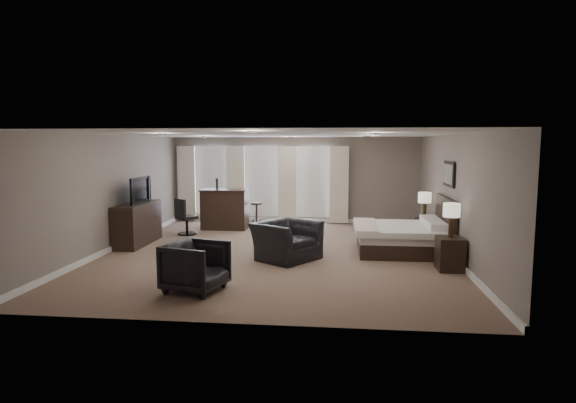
# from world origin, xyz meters

# --- Properties ---
(room) EXTENTS (7.60, 8.60, 2.64)m
(room) POSITION_xyz_m (0.00, 0.00, 1.30)
(room) COLOR brown
(room) RESTS_ON ground
(window_bay) EXTENTS (5.25, 0.20, 2.30)m
(window_bay) POSITION_xyz_m (-1.00, 4.11, 1.20)
(window_bay) COLOR silver
(window_bay) RESTS_ON room
(bed) EXTENTS (1.95, 1.86, 1.24)m
(bed) POSITION_xyz_m (2.58, 0.36, 0.62)
(bed) COLOR silver
(bed) RESTS_ON ground
(nightstand_near) EXTENTS (0.47, 0.58, 0.63)m
(nightstand_near) POSITION_xyz_m (3.47, -1.09, 0.32)
(nightstand_near) COLOR black
(nightstand_near) RESTS_ON ground
(nightstand_far) EXTENTS (0.40, 0.49, 0.54)m
(nightstand_far) POSITION_xyz_m (3.47, 1.81, 0.27)
(nightstand_far) COLOR black
(nightstand_far) RESTS_ON ground
(lamp_near) EXTENTS (0.32, 0.32, 0.65)m
(lamp_near) POSITION_xyz_m (3.47, -1.09, 0.96)
(lamp_near) COLOR beige
(lamp_near) RESTS_ON nightstand_near
(lamp_far) EXTENTS (0.32, 0.32, 0.66)m
(lamp_far) POSITION_xyz_m (3.47, 1.81, 0.87)
(lamp_far) COLOR beige
(lamp_far) RESTS_ON nightstand_far
(wall_art) EXTENTS (0.04, 0.96, 0.56)m
(wall_art) POSITION_xyz_m (3.70, 0.36, 1.75)
(wall_art) COLOR slate
(wall_art) RESTS_ON room
(dresser) EXTENTS (0.55, 1.71, 0.99)m
(dresser) POSITION_xyz_m (-3.45, 0.57, 0.50)
(dresser) COLOR black
(dresser) RESTS_ON ground
(tv) EXTENTS (0.63, 1.10, 0.14)m
(tv) POSITION_xyz_m (-3.45, 0.57, 1.06)
(tv) COLOR black
(tv) RESTS_ON dresser
(armchair_near) EXTENTS (1.35, 1.45, 1.06)m
(armchair_near) POSITION_xyz_m (0.27, -0.57, 0.53)
(armchair_near) COLOR black
(armchair_near) RESTS_ON ground
(armchair_far) EXTENTS (1.02, 1.06, 0.90)m
(armchair_far) POSITION_xyz_m (-0.96, -2.89, 0.45)
(armchair_far) COLOR black
(armchair_far) RESTS_ON ground
(bar_counter) EXTENTS (1.31, 0.68, 1.14)m
(bar_counter) POSITION_xyz_m (-1.86, 2.83, 0.57)
(bar_counter) COLOR black
(bar_counter) RESTS_ON ground
(bar_stool_left) EXTENTS (0.39, 0.39, 0.68)m
(bar_stool_left) POSITION_xyz_m (-1.80, 3.69, 0.34)
(bar_stool_left) COLOR black
(bar_stool_left) RESTS_ON ground
(bar_stool_right) EXTENTS (0.34, 0.34, 0.70)m
(bar_stool_right) POSITION_xyz_m (-1.04, 3.34, 0.35)
(bar_stool_right) COLOR black
(bar_stool_right) RESTS_ON ground
(desk_chair) EXTENTS (0.69, 0.69, 0.97)m
(desk_chair) POSITION_xyz_m (-2.66, 1.88, 0.49)
(desk_chair) COLOR black
(desk_chair) RESTS_ON ground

